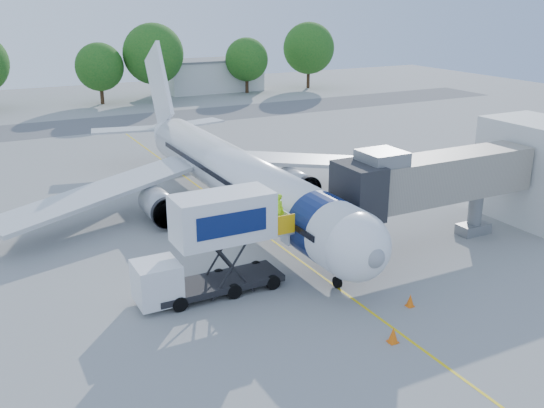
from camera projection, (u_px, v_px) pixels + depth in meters
name	position (u px, v px, depth m)	size (l,w,h in m)	color
ground	(260.00, 231.00, 41.05)	(160.00, 160.00, 0.00)	gray
guidance_line	(260.00, 231.00, 41.04)	(0.15, 70.00, 0.01)	yellow
taxiway_strip	(112.00, 123.00, 76.29)	(120.00, 10.00, 0.01)	#59595B
aircraft	(234.00, 175.00, 43.55)	(34.17, 37.73, 11.35)	white
jet_bridge	(426.00, 180.00, 37.27)	(13.90, 3.20, 6.60)	gray
terminal_stub	(542.00, 172.00, 42.14)	(5.00, 8.00, 7.00)	silver
catering_hiloader	(212.00, 246.00, 31.54)	(8.50, 2.44, 5.50)	black
ground_tug	(369.00, 344.00, 26.45)	(3.26, 1.91, 1.24)	white
safety_cone_a	(410.00, 301.00, 30.96)	(0.42, 0.42, 0.67)	orange
safety_cone_b	(393.00, 335.00, 27.70)	(0.48, 0.48, 0.77)	orange
outbuilding_right	(213.00, 75.00, 101.84)	(16.40, 7.40, 5.30)	silver
tree_d	(99.00, 67.00, 88.53)	(7.00, 7.00, 8.93)	#382314
tree_e	(153.00, 54.00, 90.77)	(9.07, 9.07, 11.56)	#382314
tree_f	(247.00, 59.00, 98.98)	(7.02, 7.02, 8.95)	#382314
tree_g	(309.00, 48.00, 104.06)	(8.77, 8.77, 11.18)	#382314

